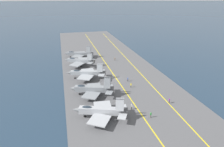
{
  "coord_description": "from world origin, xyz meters",
  "views": [
    {
      "loc": [
        -73.0,
        20.23,
        32.61
      ],
      "look_at": [
        -1.29,
        1.9,
        2.9
      ],
      "focal_mm": 32.0,
      "sensor_mm": 36.0,
      "label": 1
    }
  ],
  "objects": [
    {
      "name": "crew_green_vest",
      "position": [
        -30.01,
        -1.88,
        1.37
      ],
      "size": [
        0.31,
        0.41,
        1.77
      ],
      "color": "#4C473D",
      "rests_on": "carrier_deck"
    },
    {
      "name": "crew_yellow_vest",
      "position": [
        -10.3,
        -3.01,
        1.34
      ],
      "size": [
        0.44,
        0.46,
        1.72
      ],
      "color": "#383328",
      "rests_on": "carrier_deck"
    },
    {
      "name": "parked_jet_fourth",
      "position": [
        18.02,
        12.69,
        3.03
      ],
      "size": [
        13.83,
        15.18,
        6.35
      ],
      "color": "gray",
      "rests_on": "carrier_deck"
    },
    {
      "name": "carrier_deck",
      "position": [
        0.0,
        0.0,
        0.2
      ],
      "size": [
        216.33,
        42.09,
        0.4
      ],
      "primitive_type": "cube",
      "color": "#565659",
      "rests_on": "ground"
    },
    {
      "name": "crew_purple_vest",
      "position": [
        -24.23,
        -10.84,
        1.39
      ],
      "size": [
        0.42,
        0.32,
        1.81
      ],
      "color": "#383328",
      "rests_on": "carrier_deck"
    },
    {
      "name": "crew_white_vest",
      "position": [
        -24.67,
        1.87,
        1.42
      ],
      "size": [
        0.37,
        0.45,
        1.86
      ],
      "color": "#383328",
      "rests_on": "carrier_deck"
    },
    {
      "name": "crew_blue_vest",
      "position": [
        -4.8,
        -3.63,
        1.38
      ],
      "size": [
        0.46,
        0.43,
        1.78
      ],
      "color": "#232328",
      "rests_on": "carrier_deck"
    },
    {
      "name": "parked_jet_nearest",
      "position": [
        -26.75,
        11.58,
        2.76
      ],
      "size": [
        12.89,
        15.55,
        6.24
      ],
      "color": "#A8AAAF",
      "rests_on": "carrier_deck"
    },
    {
      "name": "parked_jet_second",
      "position": [
        -12.9,
        11.71,
        2.82
      ],
      "size": [
        12.31,
        15.25,
        6.7
      ],
      "color": "gray",
      "rests_on": "carrier_deck"
    },
    {
      "name": "parked_jet_third",
      "position": [
        1.6,
        11.64,
        3.05
      ],
      "size": [
        12.78,
        16.16,
        6.51
      ],
      "color": "#9EA3A8",
      "rests_on": "carrier_deck"
    },
    {
      "name": "deck_stripe_foul_line",
      "position": [
        0.0,
        -11.57,
        0.4
      ],
      "size": [
        194.57,
        7.7,
        0.01
      ],
      "primitive_type": "cube",
      "rotation": [
        0.0,
        0.0,
        -0.04
      ],
      "color": "yellow",
      "rests_on": "carrier_deck"
    },
    {
      "name": "parked_jet_fifth",
      "position": [
        31.76,
        11.74,
        2.62
      ],
      "size": [
        12.06,
        16.18,
        6.29
      ],
      "color": "gray",
      "rests_on": "carrier_deck"
    },
    {
      "name": "crew_brown_vest",
      "position": [
        21.54,
        -5.46,
        1.36
      ],
      "size": [
        0.39,
        0.27,
        1.75
      ],
      "color": "#4C473D",
      "rests_on": "carrier_deck"
    },
    {
      "name": "ground_plane",
      "position": [
        0.0,
        0.0,
        0.0
      ],
      "size": [
        2000.0,
        2000.0,
        0.0
      ],
      "primitive_type": "plane",
      "color": "#23384C"
    },
    {
      "name": "deck_stripe_centerline",
      "position": [
        0.0,
        0.0,
        0.4
      ],
      "size": [
        194.69,
        0.36,
        0.01
      ],
      "primitive_type": "cube",
      "color": "yellow",
      "rests_on": "carrier_deck"
    }
  ]
}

